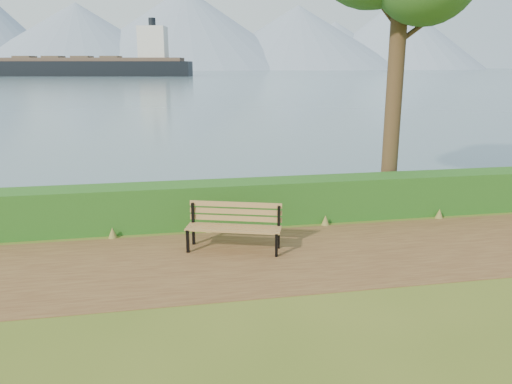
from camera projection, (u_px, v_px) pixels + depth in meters
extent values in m
plane|color=#455C1A|center=(279.00, 263.00, 9.40)|extent=(140.00, 140.00, 0.00)
cube|color=#56341D|center=(275.00, 257.00, 9.69)|extent=(40.00, 3.40, 0.01)
cube|color=#1D4614|center=(254.00, 202.00, 11.75)|extent=(32.00, 0.85, 1.00)
cube|color=slate|center=(163.00, 72.00, 256.92)|extent=(700.00, 510.00, 0.00)
cone|color=gray|center=(78.00, 37.00, 368.69)|extent=(160.00, 160.00, 48.00)
cone|color=gray|center=(186.00, 29.00, 390.90)|extent=(190.00, 190.00, 62.00)
cone|color=gray|center=(298.00, 38.00, 403.85)|extent=(170.00, 170.00, 50.00)
cone|color=gray|center=(396.00, 34.00, 428.60)|extent=(150.00, 150.00, 58.00)
cone|color=gray|center=(148.00, 48.00, 412.63)|extent=(120.00, 120.00, 35.00)
cone|color=gray|center=(334.00, 46.00, 436.09)|extent=(130.00, 130.00, 40.00)
cube|color=black|center=(188.00, 242.00, 9.88)|extent=(0.07, 0.08, 0.47)
cube|color=black|center=(193.00, 224.00, 10.27)|extent=(0.07, 0.08, 0.90)
cube|color=black|center=(190.00, 228.00, 10.05)|extent=(0.22, 0.54, 0.05)
cube|color=black|center=(277.00, 245.00, 9.66)|extent=(0.07, 0.08, 0.47)
cube|color=black|center=(279.00, 227.00, 10.05)|extent=(0.07, 0.08, 0.90)
cube|color=black|center=(278.00, 232.00, 9.83)|extent=(0.22, 0.54, 0.05)
cube|color=olive|center=(232.00, 232.00, 9.74)|extent=(1.83, 0.68, 0.04)
cube|color=olive|center=(233.00, 229.00, 9.87)|extent=(1.83, 0.68, 0.04)
cube|color=olive|center=(234.00, 227.00, 10.00)|extent=(1.83, 0.68, 0.04)
cube|color=olive|center=(235.00, 225.00, 10.12)|extent=(1.83, 0.68, 0.04)
cube|color=olive|center=(236.00, 218.00, 10.15)|extent=(1.81, 0.63, 0.11)
cube|color=olive|center=(236.00, 211.00, 10.12)|extent=(1.81, 0.63, 0.11)
cube|color=olive|center=(236.00, 204.00, 10.08)|extent=(1.81, 0.63, 0.11)
cylinder|color=#3A2518|center=(396.00, 64.00, 12.36)|extent=(0.41, 0.41, 7.33)
cylinder|color=#3A2518|center=(416.00, 29.00, 12.24)|extent=(1.07, 0.12, 0.80)
cylinder|color=#3A2518|center=(382.00, 7.00, 12.05)|extent=(0.83, 0.38, 0.73)
cube|color=black|center=(90.00, 72.00, 164.73)|extent=(67.37, 23.60, 6.66)
cube|color=brown|center=(89.00, 60.00, 163.77)|extent=(61.94, 21.50, 1.14)
cube|color=silver|center=(153.00, 43.00, 162.20)|extent=(9.96, 9.41, 10.47)
cylinder|color=black|center=(152.00, 23.00, 160.67)|extent=(2.28, 2.28, 3.33)
cube|color=brown|center=(25.00, 57.00, 163.88)|extent=(6.85, 7.30, 0.76)
cube|color=brown|center=(53.00, 57.00, 163.74)|extent=(6.85, 7.30, 0.76)
cube|color=brown|center=(82.00, 57.00, 163.61)|extent=(6.85, 7.30, 0.76)
cube|color=brown|center=(111.00, 57.00, 163.48)|extent=(6.85, 7.30, 0.76)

